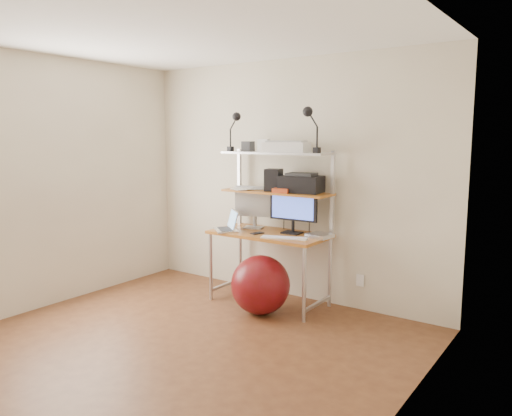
{
  "coord_description": "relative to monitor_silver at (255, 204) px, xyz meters",
  "views": [
    {
      "loc": [
        2.74,
        -2.71,
        1.71
      ],
      "look_at": [
        0.04,
        1.15,
        1.03
      ],
      "focal_mm": 35.0,
      "sensor_mm": 36.0,
      "label": 1
    }
  ],
  "objects": [
    {
      "name": "monitor_black",
      "position": [
        0.49,
        -0.02,
        0.0
      ],
      "size": [
        0.52,
        0.15,
        0.52
      ],
      "rotation": [
        0.0,
        0.0,
        0.04
      ],
      "color": "black",
      "rests_on": "desktop"
    },
    {
      "name": "clip_lamp_left",
      "position": [
        -0.19,
        -0.08,
        0.85
      ],
      "size": [
        0.16,
        0.09,
        0.4
      ],
      "color": "black",
      "rests_on": "top_shelf"
    },
    {
      "name": "scanner",
      "position": [
        0.38,
        0.01,
        0.61
      ],
      "size": [
        0.49,
        0.37,
        0.11
      ],
      "rotation": [
        0.0,
        0.0,
        0.21
      ],
      "color": "white",
      "rests_on": "top_shelf"
    },
    {
      "name": "exercise_ball",
      "position": [
        0.38,
        -0.44,
        -0.71
      ],
      "size": [
        0.57,
        0.57,
        0.57
      ],
      "primitive_type": "sphere",
      "color": "maroon",
      "rests_on": "floor"
    },
    {
      "name": "nas_cube",
      "position": [
        0.24,
        -0.01,
        0.27
      ],
      "size": [
        0.18,
        0.18,
        0.23
      ],
      "primitive_type": "cube",
      "rotation": [
        0.0,
        0.0,
        0.22
      ],
      "color": "black",
      "rests_on": "mid_shelf"
    },
    {
      "name": "room",
      "position": [
        0.27,
        -1.57,
        0.25
      ],
      "size": [
        3.6,
        3.6,
        3.6
      ],
      "color": "brown",
      "rests_on": "ground"
    },
    {
      "name": "phone",
      "position": [
        0.21,
        -0.25,
        -0.25
      ],
      "size": [
        0.1,
        0.14,
        0.01
      ],
      "primitive_type": "cube",
      "rotation": [
        0.0,
        0.0,
        -0.29
      ],
      "color": "black",
      "rests_on": "desktop"
    },
    {
      "name": "printer",
      "position": [
        0.54,
        0.04,
        0.25
      ],
      "size": [
        0.44,
        0.33,
        0.2
      ],
      "rotation": [
        0.0,
        0.0,
        0.14
      ],
      "color": "black",
      "rests_on": "mid_shelf"
    },
    {
      "name": "red_box",
      "position": [
        0.4,
        -0.1,
        0.18
      ],
      "size": [
        0.18,
        0.14,
        0.05
      ],
      "primitive_type": "cube",
      "rotation": [
        0.0,
        0.0,
        0.2
      ],
      "color": "#C3451F",
      "rests_on": "mid_shelf"
    },
    {
      "name": "computer_desk",
      "position": [
        0.27,
        -0.07,
        -0.04
      ],
      "size": [
        1.2,
        0.6,
        1.57
      ],
      "color": "#AA6421",
      "rests_on": "ground"
    },
    {
      "name": "box_white",
      "position": [
        0.13,
        -0.03,
        0.62
      ],
      "size": [
        0.13,
        0.11,
        0.13
      ],
      "primitive_type": "cube",
      "rotation": [
        0.0,
        0.0,
        0.22
      ],
      "color": "white",
      "rests_on": "top_shelf"
    },
    {
      "name": "monitor_silver",
      "position": [
        0.0,
        0.0,
        0.0
      ],
      "size": [
        0.42,
        0.21,
        0.48
      ],
      "rotation": [
        0.0,
        0.0,
        0.32
      ],
      "color": "#AFAFB3",
      "rests_on": "desktop"
    },
    {
      "name": "mouse",
      "position": [
        0.74,
        -0.26,
        -0.24
      ],
      "size": [
        0.1,
        0.07,
        0.02
      ],
      "primitive_type": "cube",
      "rotation": [
        0.0,
        0.0,
        0.19
      ],
      "color": "white",
      "rests_on": "desktop"
    },
    {
      "name": "clip_lamp_right",
      "position": [
        0.69,
        -0.08,
        0.87
      ],
      "size": [
        0.17,
        0.1,
        0.44
      ],
      "color": "black",
      "rests_on": "top_shelf"
    },
    {
      "name": "laptop",
      "position": [
        -0.14,
        -0.27,
        -0.21
      ],
      "size": [
        0.39,
        0.39,
        0.27
      ],
      "rotation": [
        0.0,
        0.0,
        -0.71
      ],
      "color": "silver",
      "rests_on": "desktop"
    },
    {
      "name": "box_grey",
      "position": [
        -0.09,
        -0.0,
        0.61
      ],
      "size": [
        0.11,
        0.11,
        0.1
      ],
      "primitive_type": "cube",
      "rotation": [
        0.0,
        0.0,
        0.06
      ],
      "color": "#2C2C2F",
      "rests_on": "top_shelf"
    },
    {
      "name": "wall_outlet",
      "position": [
        1.12,
        0.21,
        -0.7
      ],
      "size": [
        0.08,
        0.01,
        0.12
      ],
      "primitive_type": "cube",
      "color": "white",
      "rests_on": "room"
    },
    {
      "name": "mac_mini",
      "position": [
        0.81,
        -0.06,
        -0.24
      ],
      "size": [
        0.24,
        0.24,
        0.04
      ],
      "primitive_type": "cube",
      "rotation": [
        0.0,
        0.0,
        -0.11
      ],
      "color": "silver",
      "rests_on": "desktop"
    },
    {
      "name": "paper_stack",
      "position": [
        -0.11,
        -0.01,
        0.16
      ],
      "size": [
        0.39,
        0.4,
        0.02
      ],
      "color": "white",
      "rests_on": "mid_shelf"
    },
    {
      "name": "keyboard",
      "position": [
        0.53,
        -0.3,
        -0.25
      ],
      "size": [
        0.41,
        0.24,
        0.01
      ],
      "primitive_type": "cube",
      "rotation": [
        0.0,
        0.0,
        0.34
      ],
      "color": "white",
      "rests_on": "desktop"
    }
  ]
}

